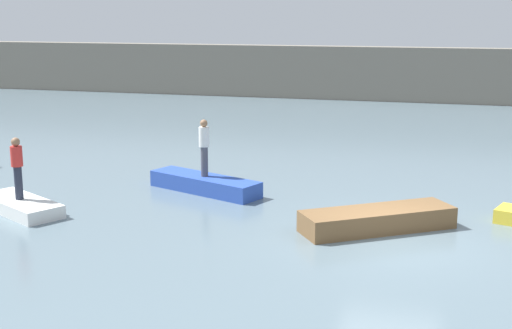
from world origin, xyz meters
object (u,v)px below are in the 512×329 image
person_white_shirt (204,145)px  person_red_shirt (17,165)px  rowboat_white (20,206)px  rowboat_blue (205,184)px  rowboat_brown (377,219)px

person_white_shirt → person_red_shirt: 5.45m
rowboat_white → person_red_shirt: bearing=28.5°
rowboat_blue → rowboat_white: bearing=-118.4°
person_white_shirt → person_red_shirt: person_white_shirt is taller
rowboat_brown → person_white_shirt: (-5.55, 2.43, 1.20)m
rowboat_white → person_white_shirt: size_ratio=1.67×
rowboat_brown → rowboat_white: bearing=151.3°
person_red_shirt → rowboat_blue: bearing=39.9°
rowboat_white → rowboat_brown: 9.79m
rowboat_brown → person_red_shirt: size_ratio=2.29×
person_red_shirt → rowboat_brown: bearing=6.2°
rowboat_brown → person_red_shirt: 9.85m
rowboat_white → rowboat_brown: bearing=34.8°
rowboat_white → person_white_shirt: bearing=68.4°
rowboat_blue → person_white_shirt: size_ratio=2.15×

